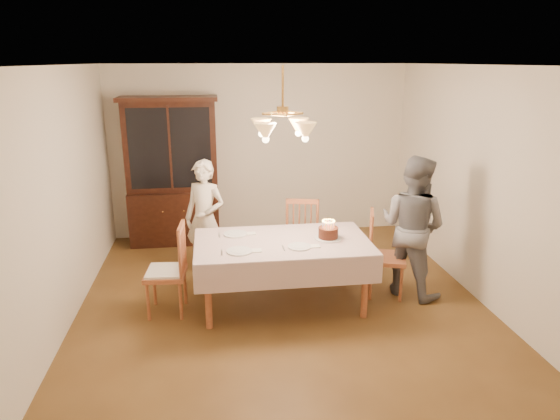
{
  "coord_description": "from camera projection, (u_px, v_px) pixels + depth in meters",
  "views": [
    {
      "loc": [
        -0.72,
        -5.05,
        2.65
      ],
      "look_at": [
        0.0,
        0.2,
        1.05
      ],
      "focal_mm": 32.0,
      "sensor_mm": 36.0,
      "label": 1
    }
  ],
  "objects": [
    {
      "name": "ground",
      "position": [
        282.0,
        304.0,
        5.65
      ],
      "size": [
        5.0,
        5.0,
        0.0
      ],
      "primitive_type": "plane",
      "color": "#563818",
      "rests_on": "ground"
    },
    {
      "name": "place_setting_far_left",
      "position": [
        236.0,
        234.0,
        5.62
      ],
      "size": [
        0.42,
        0.27,
        0.02
      ],
      "color": "white",
      "rests_on": "dining_table"
    },
    {
      "name": "chair_right_end",
      "position": [
        385.0,
        259.0,
        5.77
      ],
      "size": [
        0.53,
        0.54,
        1.0
      ],
      "color": "#984D2C",
      "rests_on": "ground"
    },
    {
      "name": "chair_left_end",
      "position": [
        167.0,
        273.0,
        5.34
      ],
      "size": [
        0.45,
        0.47,
        1.0
      ],
      "color": "#984D2C",
      "rests_on": "ground"
    },
    {
      "name": "adult_in_grey",
      "position": [
        412.0,
        226.0,
        5.71
      ],
      "size": [
        0.99,
        1.01,
        1.64
      ],
      "primitive_type": "imported",
      "rotation": [
        0.0,
        0.0,
        2.27
      ],
      "color": "slate",
      "rests_on": "ground"
    },
    {
      "name": "birthday_cake",
      "position": [
        328.0,
        233.0,
        5.48
      ],
      "size": [
        0.3,
        0.3,
        0.21
      ],
      "color": "white",
      "rests_on": "dining_table"
    },
    {
      "name": "china_hutch",
      "position": [
        173.0,
        174.0,
        7.32
      ],
      "size": [
        1.38,
        0.54,
        2.16
      ],
      "color": "black",
      "rests_on": "ground"
    },
    {
      "name": "room_shell",
      "position": [
        283.0,
        167.0,
        5.19
      ],
      "size": [
        5.0,
        5.0,
        5.0
      ],
      "color": "white",
      "rests_on": "ground"
    },
    {
      "name": "dining_table",
      "position": [
        282.0,
        247.0,
        5.45
      ],
      "size": [
        1.9,
        1.1,
        0.76
      ],
      "color": "#984D2C",
      "rests_on": "ground"
    },
    {
      "name": "elderly_woman",
      "position": [
        205.0,
        219.0,
        6.23
      ],
      "size": [
        0.65,
        0.58,
        1.49
      ],
      "primitive_type": "imported",
      "rotation": [
        0.0,
        0.0,
        -0.52
      ],
      "color": "white",
      "rests_on": "ground"
    },
    {
      "name": "chair_far_side",
      "position": [
        302.0,
        237.0,
        6.49
      ],
      "size": [
        0.52,
        0.51,
        1.0
      ],
      "color": "#984D2C",
      "rests_on": "ground"
    },
    {
      "name": "place_setting_near_left",
      "position": [
        241.0,
        251.0,
        5.12
      ],
      "size": [
        0.41,
        0.27,
        0.02
      ],
      "color": "white",
      "rests_on": "dining_table"
    },
    {
      "name": "place_setting_near_right",
      "position": [
        301.0,
        247.0,
        5.24
      ],
      "size": [
        0.39,
        0.25,
        0.02
      ],
      "color": "white",
      "rests_on": "dining_table"
    },
    {
      "name": "chandelier",
      "position": [
        283.0,
        129.0,
        5.08
      ],
      "size": [
        0.62,
        0.62,
        0.73
      ],
      "color": "#BF8C3F",
      "rests_on": "ground"
    }
  ]
}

